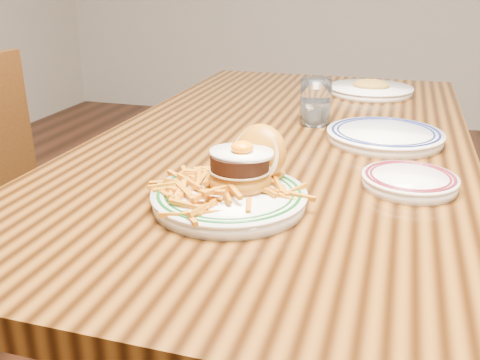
% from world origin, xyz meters
% --- Properties ---
extents(table, '(0.85, 1.60, 0.75)m').
position_xyz_m(table, '(0.00, 0.00, 0.66)').
color(table, black).
rests_on(table, floor).
extents(main_plate, '(0.26, 0.28, 0.13)m').
position_xyz_m(main_plate, '(0.00, -0.42, 0.78)').
color(main_plate, white).
rests_on(main_plate, table).
extents(side_plate, '(0.17, 0.17, 0.03)m').
position_xyz_m(side_plate, '(0.29, -0.26, 0.77)').
color(side_plate, white).
rests_on(side_plate, table).
extents(rear_plate, '(0.26, 0.26, 0.03)m').
position_xyz_m(rear_plate, '(0.23, 0.01, 0.77)').
color(rear_plate, white).
rests_on(rear_plate, table).
extents(water_glass, '(0.08, 0.08, 0.12)m').
position_xyz_m(water_glass, '(0.05, 0.11, 0.80)').
color(water_glass, white).
rests_on(water_glass, table).
extents(far_plate, '(0.26, 0.26, 0.05)m').
position_xyz_m(far_plate, '(0.16, 0.52, 0.77)').
color(far_plate, white).
rests_on(far_plate, table).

